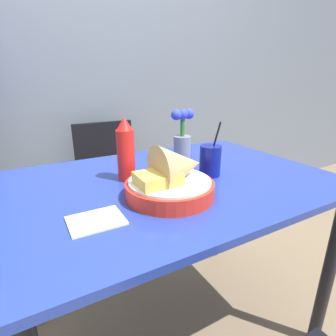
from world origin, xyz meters
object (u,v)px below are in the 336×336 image
Objects in this scene: food_basket at (173,178)px; chair_far_window at (111,175)px; ketchup_bottle at (126,150)px; flower_vase at (182,136)px; drink_cup at (210,162)px.

chair_far_window is at bearing 85.10° from food_basket.
ketchup_bottle is (-0.16, -0.79, 0.38)m from chair_far_window.
ketchup_bottle reaches higher than flower_vase.
ketchup_bottle is 0.32m from drink_cup.
flower_vase reaches higher than drink_cup.
drink_cup is at bearing -20.90° from ketchup_bottle.
flower_vase is (0.34, 0.15, -0.01)m from ketchup_bottle.
food_basket reaches higher than chair_far_window.
food_basket is 0.24m from drink_cup.
chair_far_window is 4.02× the size of drink_cup.
drink_cup is (0.14, -0.90, 0.32)m from chair_far_window.
flower_vase is at bearing 81.52° from drink_cup.
chair_far_window is 3.75× the size of flower_vase.
flower_vase reaches higher than chair_far_window.
drink_cup is 0.93× the size of flower_vase.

